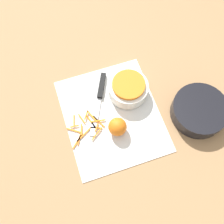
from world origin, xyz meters
name	(u,v)px	position (x,y,z in m)	size (l,w,h in m)	color
ground_plane	(112,116)	(0.00, 0.00, 0.00)	(4.00, 4.00, 0.00)	#9E754C
cutting_board	(112,115)	(0.00, 0.00, 0.00)	(0.42, 0.36, 0.01)	silver
bowl_speckled	(128,88)	(-0.07, 0.09, 0.04)	(0.15, 0.15, 0.07)	silver
bowl_dark	(199,111)	(0.10, 0.31, 0.03)	(0.21, 0.21, 0.06)	black
knife	(100,92)	(-0.10, -0.02, 0.01)	(0.24, 0.13, 0.02)	black
orange_left	(118,127)	(0.06, 0.00, 0.04)	(0.07, 0.07, 0.07)	orange
peel_pile	(87,127)	(0.02, -0.11, 0.01)	(0.13, 0.15, 0.01)	orange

